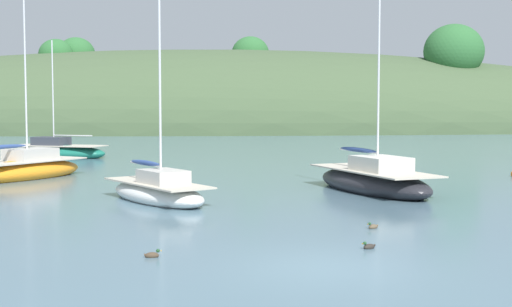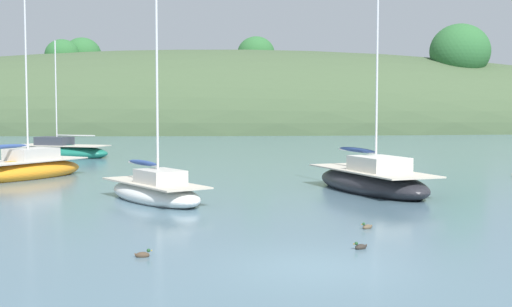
{
  "view_description": "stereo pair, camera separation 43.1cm",
  "coord_description": "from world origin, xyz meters",
  "px_view_note": "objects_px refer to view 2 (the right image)",
  "views": [
    {
      "loc": [
        -2.75,
        -15.05,
        3.6
      ],
      "look_at": [
        0.0,
        20.0,
        1.2
      ],
      "focal_mm": 48.52,
      "sensor_mm": 36.0,
      "label": 1
    },
    {
      "loc": [
        -2.32,
        -15.08,
        3.6
      ],
      "look_at": [
        0.0,
        20.0,
        1.2
      ],
      "focal_mm": 48.52,
      "sensor_mm": 36.0,
      "label": 2
    }
  ],
  "objects_px": {
    "sailboat_cream_ketch": "(23,169)",
    "duck_straggler": "(360,247)",
    "sailboat_grey_yawl": "(372,181)",
    "sailboat_black_sloop": "(61,151)",
    "duck_lone_right": "(367,227)",
    "sailboat_red_portside": "(155,191)",
    "duck_lead": "(143,255)"
  },
  "relations": [
    {
      "from": "sailboat_cream_ketch",
      "to": "duck_straggler",
      "type": "distance_m",
      "value": 22.43
    },
    {
      "from": "sailboat_grey_yawl",
      "to": "duck_straggler",
      "type": "bearing_deg",
      "value": -104.58
    },
    {
      "from": "sailboat_black_sloop",
      "to": "duck_lone_right",
      "type": "relative_size",
      "value": 21.4
    },
    {
      "from": "sailboat_grey_yawl",
      "to": "duck_lone_right",
      "type": "height_order",
      "value": "sailboat_grey_yawl"
    },
    {
      "from": "sailboat_grey_yawl",
      "to": "duck_straggler",
      "type": "height_order",
      "value": "sailboat_grey_yawl"
    },
    {
      "from": "sailboat_cream_ketch",
      "to": "sailboat_red_portside",
      "type": "relative_size",
      "value": 1.15
    },
    {
      "from": "sailboat_grey_yawl",
      "to": "duck_straggler",
      "type": "xyz_separation_m",
      "value": [
        -3.01,
        -11.58,
        -0.4
      ]
    },
    {
      "from": "sailboat_cream_ketch",
      "to": "duck_lead",
      "type": "height_order",
      "value": "sailboat_cream_ketch"
    },
    {
      "from": "sailboat_black_sloop",
      "to": "duck_lead",
      "type": "relative_size",
      "value": 19.91
    },
    {
      "from": "sailboat_black_sloop",
      "to": "duck_lead",
      "type": "height_order",
      "value": "sailboat_black_sloop"
    },
    {
      "from": "sailboat_grey_yawl",
      "to": "duck_lead",
      "type": "bearing_deg",
      "value": -124.68
    },
    {
      "from": "sailboat_cream_ketch",
      "to": "sailboat_black_sloop",
      "type": "xyz_separation_m",
      "value": [
        -1.2,
        14.42,
        -0.02
      ]
    },
    {
      "from": "sailboat_red_portside",
      "to": "duck_lone_right",
      "type": "relative_size",
      "value": 21.51
    },
    {
      "from": "sailboat_cream_ketch",
      "to": "sailboat_red_portside",
      "type": "xyz_separation_m",
      "value": [
        7.27,
        -8.91,
        -0.07
      ]
    },
    {
      "from": "sailboat_red_portside",
      "to": "sailboat_black_sloop",
      "type": "xyz_separation_m",
      "value": [
        -8.47,
        23.33,
        0.05
      ]
    },
    {
      "from": "sailboat_black_sloop",
      "to": "sailboat_grey_yawl",
      "type": "relative_size",
      "value": 0.94
    },
    {
      "from": "sailboat_cream_ketch",
      "to": "sailboat_red_portside",
      "type": "distance_m",
      "value": 11.5
    },
    {
      "from": "sailboat_black_sloop",
      "to": "duck_lead",
      "type": "distance_m",
      "value": 34.36
    },
    {
      "from": "sailboat_red_portside",
      "to": "duck_straggler",
      "type": "bearing_deg",
      "value": -57.5
    },
    {
      "from": "duck_lead",
      "to": "duck_straggler",
      "type": "bearing_deg",
      "value": 6.19
    },
    {
      "from": "sailboat_cream_ketch",
      "to": "duck_lone_right",
      "type": "bearing_deg",
      "value": -47.6
    },
    {
      "from": "sailboat_black_sloop",
      "to": "duck_straggler",
      "type": "height_order",
      "value": "sailboat_black_sloop"
    },
    {
      "from": "sailboat_cream_ketch",
      "to": "duck_lead",
      "type": "relative_size",
      "value": 22.99
    },
    {
      "from": "sailboat_red_portside",
      "to": "duck_straggler",
      "type": "distance_m",
      "value": 10.97
    },
    {
      "from": "sailboat_black_sloop",
      "to": "sailboat_grey_yawl",
      "type": "xyz_separation_m",
      "value": [
        17.37,
        -21.0,
        0.03
      ]
    },
    {
      "from": "duck_straggler",
      "to": "sailboat_cream_ketch",
      "type": "bearing_deg",
      "value": 125.92
    },
    {
      "from": "sailboat_black_sloop",
      "to": "sailboat_grey_yawl",
      "type": "bearing_deg",
      "value": -50.4
    },
    {
      "from": "sailboat_black_sloop",
      "to": "duck_straggler",
      "type": "bearing_deg",
      "value": -66.21
    },
    {
      "from": "sailboat_black_sloop",
      "to": "duck_lead",
      "type": "xyz_separation_m",
      "value": [
        8.95,
        -33.17,
        -0.37
      ]
    },
    {
      "from": "sailboat_red_portside",
      "to": "duck_lone_right",
      "type": "height_order",
      "value": "sailboat_red_portside"
    },
    {
      "from": "sailboat_black_sloop",
      "to": "duck_lone_right",
      "type": "xyz_separation_m",
      "value": [
        15.18,
        -29.73,
        -0.37
      ]
    },
    {
      "from": "duck_lead",
      "to": "duck_lone_right",
      "type": "height_order",
      "value": "same"
    }
  ]
}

